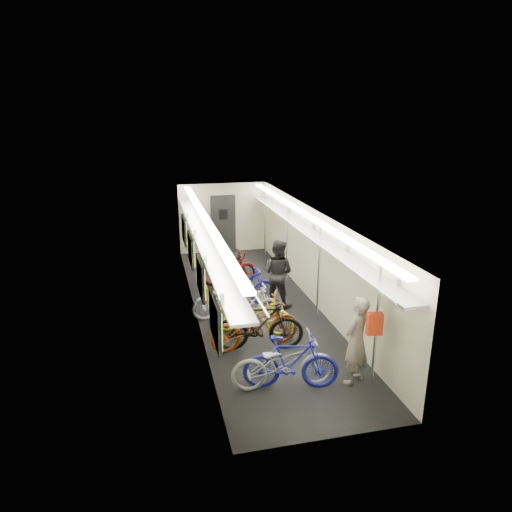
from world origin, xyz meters
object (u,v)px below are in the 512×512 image
passenger_near (356,340)px  backpack (375,324)px  bicycle_0 (284,363)px  bicycle_1 (291,362)px  passenger_mid (278,273)px

passenger_near → backpack: bearing=83.6°
bicycle_0 → bicycle_1: (0.12, -0.05, 0.02)m
bicycle_0 → passenger_near: bearing=-91.8°
passenger_mid → bicycle_0: bearing=115.6°
passenger_mid → backpack: 4.05m
bicycle_0 → passenger_near: 1.34m
passenger_mid → backpack: bearing=137.5°
passenger_near → backpack: size_ratio=4.34×
bicycle_0 → passenger_mid: 3.69m
bicycle_1 → backpack: size_ratio=4.43×
bicycle_0 → passenger_near: passenger_near is taller
passenger_near → backpack: passenger_near is taller
bicycle_1 → passenger_near: size_ratio=1.02×
bicycle_1 → backpack: bearing=-92.8°
bicycle_1 → passenger_near: 1.21m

